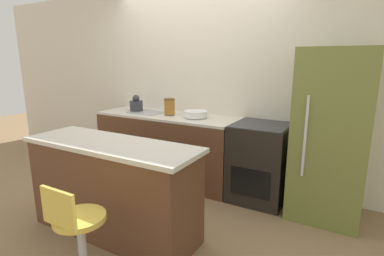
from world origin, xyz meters
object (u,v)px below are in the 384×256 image
oven_range (260,162)px  stool_chair (78,238)px  refrigerator (331,136)px  kettle (136,104)px  mixing_bowl (196,114)px

oven_range → stool_chair: size_ratio=1.10×
oven_range → refrigerator: bearing=-1.4°
stool_chair → kettle: size_ratio=3.59×
refrigerator → kettle: refrigerator is taller
stool_chair → mixing_bowl: (-0.18, 2.03, 0.54)m
stool_chair → refrigerator: bearing=55.4°
oven_range → kettle: size_ratio=3.96×
oven_range → stool_chair: 2.14m
refrigerator → mixing_bowl: size_ratio=5.92×
refrigerator → stool_chair: 2.49m
refrigerator → oven_range: bearing=178.6°
stool_chair → mixing_bowl: size_ratio=2.79×
mixing_bowl → kettle: bearing=180.0°
refrigerator → stool_chair: (-1.39, -2.02, -0.46)m
oven_range → mixing_bowl: bearing=179.9°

